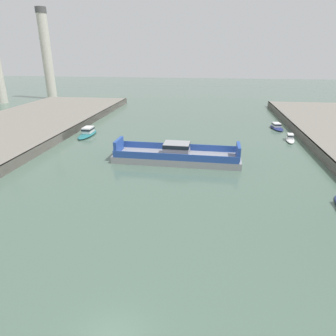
{
  "coord_description": "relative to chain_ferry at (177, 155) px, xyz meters",
  "views": [
    {
      "loc": [
        5.38,
        -12.81,
        16.84
      ],
      "look_at": [
        0.0,
        25.03,
        2.0
      ],
      "focal_mm": 32.19,
      "sensor_mm": 36.0,
      "label": 1
    }
  ],
  "objects": [
    {
      "name": "moored_boat_mid_left",
      "position": [
        -20.79,
        13.68,
        -0.36
      ],
      "size": [
        2.65,
        8.2,
        1.7
      ],
      "color": "#237075",
      "rests_on": "ground"
    },
    {
      "name": "moored_boat_upstream_a",
      "position": [
        20.56,
        25.53,
        -0.52
      ],
      "size": [
        3.02,
        6.61,
        1.29
      ],
      "color": "navy",
      "rests_on": "ground"
    },
    {
      "name": "smokestack_distant_b",
      "position": [
        -54.95,
        63.22,
        15.65
      ],
      "size": [
        3.77,
        3.77,
        31.25
      ],
      "color": "beige",
      "rests_on": "ground"
    },
    {
      "name": "moored_boat_mid_right",
      "position": [
        21.31,
        15.44,
        -0.51
      ],
      "size": [
        2.32,
        5.74,
        1.31
      ],
      "color": "white",
      "rests_on": "ground"
    },
    {
      "name": "chain_ferry",
      "position": [
        0.0,
        0.0,
        0.0
      ],
      "size": [
        20.62,
        6.16,
        3.3
      ],
      "color": "#939399",
      "rests_on": "ground"
    }
  ]
}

